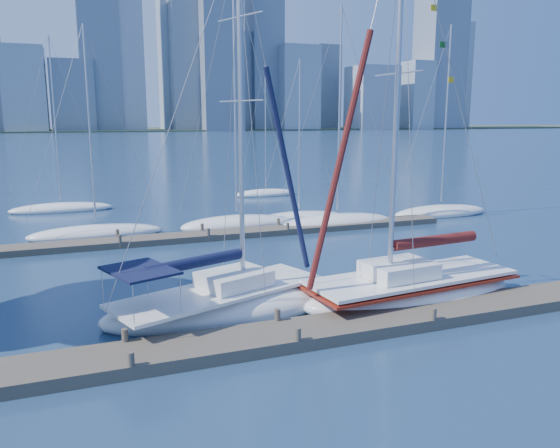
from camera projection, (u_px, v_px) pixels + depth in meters
name	position (u px, v px, depth m)	size (l,w,h in m)	color
ground	(287.00, 341.00, 17.74)	(700.00, 700.00, 0.00)	navy
near_dock	(287.00, 336.00, 17.70)	(26.00, 2.00, 0.40)	#4D4539
far_dock	(221.00, 235.00, 33.09)	(30.00, 1.80, 0.36)	#4D4539
far_shore	(83.00, 130.00, 311.49)	(800.00, 100.00, 1.50)	#38472D
sailboat_navy	(221.00, 288.00, 19.79)	(9.09, 5.60, 13.84)	white
sailboat_maroon	(411.00, 273.00, 21.35)	(9.45, 3.90, 15.60)	white
bg_boat_1	(97.00, 233.00, 33.28)	(8.29, 3.98, 12.76)	white
bg_boat_2	(237.00, 223.00, 35.91)	(7.91, 4.92, 16.69)	white
bg_boat_3	(299.00, 218.00, 38.36)	(7.11, 3.54, 11.34)	white
bg_boat_4	(337.00, 222.00, 36.58)	(8.36, 5.58, 14.46)	white
bg_boat_5	(441.00, 212.00, 40.48)	(7.92, 2.83, 13.89)	white
bg_boat_6	(62.00, 208.00, 42.30)	(7.80, 2.95, 13.39)	white
bg_boat_7	(266.00, 193.00, 50.81)	(6.21, 3.34, 12.31)	white
skyline	(127.00, 59.00, 285.35)	(503.44, 51.31, 122.98)	gray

